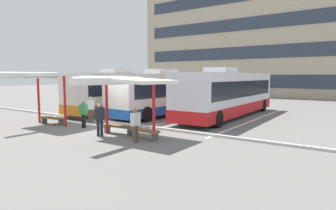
{
  "coord_description": "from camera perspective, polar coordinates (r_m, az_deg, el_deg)",
  "views": [
    {
      "loc": [
        12.48,
        -11.29,
        2.93
      ],
      "look_at": [
        2.29,
        3.26,
        1.15
      ],
      "focal_mm": 30.5,
      "sensor_mm": 36.0,
      "label": 1
    }
  ],
  "objects": [
    {
      "name": "coach_bus_0",
      "position": [
        24.33,
        -7.51,
        2.64
      ],
      "size": [
        2.7,
        12.03,
        3.52
      ],
      "color": "silver",
      "rests_on": "ground"
    },
    {
      "name": "waiting_passenger_3",
      "position": [
        14.35,
        -13.5,
        -2.37
      ],
      "size": [
        0.47,
        0.51,
        1.65
      ],
      "color": "black",
      "rests_on": "ground"
    },
    {
      "name": "waiting_shelter_0",
      "position": [
        18.51,
        -23.2,
        5.32
      ],
      "size": [
        3.72,
        4.78,
        3.17
      ],
      "color": "red",
      "rests_on": "ground"
    },
    {
      "name": "bench_2",
      "position": [
        13.56,
        -4.76,
        -5.32
      ],
      "size": [
        1.7,
        0.56,
        0.45
      ],
      "color": "brown",
      "rests_on": "ground"
    },
    {
      "name": "bench_0",
      "position": [
        18.86,
        -22.08,
        -2.59
      ],
      "size": [
        1.86,
        0.63,
        0.45
      ],
      "color": "brown",
      "rests_on": "ground"
    },
    {
      "name": "ground_plane",
      "position": [
        17.08,
        -12.72,
        -4.29
      ],
      "size": [
        160.0,
        160.0,
        0.0
      ],
      "primitive_type": "plane",
      "color": "slate"
    },
    {
      "name": "coach_bus_2",
      "position": [
        21.24,
        12.09,
        2.1
      ],
      "size": [
        2.9,
        12.58,
        3.53
      ],
      "color": "silver",
      "rests_on": "ground"
    },
    {
      "name": "bench_1",
      "position": [
        14.83,
        -9.88,
        -4.42
      ],
      "size": [
        1.81,
        0.6,
        0.45
      ],
      "color": "brown",
      "rests_on": "ground"
    },
    {
      "name": "coach_bus_1",
      "position": [
        22.49,
        1.18,
        2.38
      ],
      "size": [
        3.28,
        12.29,
        3.46
      ],
      "color": "silver",
      "rests_on": "ground"
    },
    {
      "name": "waiting_passenger_1",
      "position": [
        12.73,
        -6.51,
        -3.6
      ],
      "size": [
        0.23,
        0.45,
        1.54
      ],
      "color": "brown",
      "rests_on": "ground"
    },
    {
      "name": "waiting_passenger_2",
      "position": [
        18.94,
        -15.2,
        -0.47
      ],
      "size": [
        0.5,
        0.49,
        1.65
      ],
      "color": "brown",
      "rests_on": "ground"
    },
    {
      "name": "terminal_building",
      "position": [
        48.06,
        20.19,
        14.16
      ],
      "size": [
        40.78,
        10.69,
        23.22
      ],
      "color": "tan",
      "rests_on": "ground"
    },
    {
      "name": "lane_stripe_0",
      "position": [
        26.83,
        -9.83,
        -0.61
      ],
      "size": [
        0.16,
        14.0,
        0.01
      ],
      "primitive_type": "cube",
      "color": "white",
      "rests_on": "ground"
    },
    {
      "name": "lane_stripe_3",
      "position": [
        20.09,
        16.83,
        -2.89
      ],
      "size": [
        0.16,
        14.0,
        0.01
      ],
      "primitive_type": "cube",
      "color": "white",
      "rests_on": "ground"
    },
    {
      "name": "waiting_passenger_0",
      "position": [
        16.92,
        -16.54,
        -1.45
      ],
      "size": [
        0.46,
        0.25,
        1.56
      ],
      "color": "black",
      "rests_on": "ground"
    },
    {
      "name": "waiting_shelter_1",
      "position": [
        13.66,
        -8.68,
        4.7
      ],
      "size": [
        4.06,
        4.59,
        2.95
      ],
      "color": "red",
      "rests_on": "ground"
    },
    {
      "name": "platform_kerb",
      "position": [
        17.93,
        -9.73,
        -3.56
      ],
      "size": [
        44.0,
        0.24,
        0.12
      ],
      "primitive_type": "cube",
      "color": "#ADADA8",
      "rests_on": "ground"
    },
    {
      "name": "lane_stripe_2",
      "position": [
        21.75,
        6.19,
        -2.03
      ],
      "size": [
        0.16,
        14.0,
        0.01
      ],
      "primitive_type": "cube",
      "color": "white",
      "rests_on": "ground"
    },
    {
      "name": "lane_stripe_1",
      "position": [
        24.06,
        -2.67,
        -1.26
      ],
      "size": [
        0.16,
        14.0,
        0.01
      ],
      "primitive_type": "cube",
      "color": "white",
      "rests_on": "ground"
    }
  ]
}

